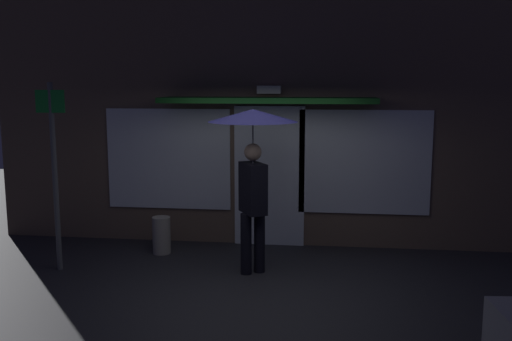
# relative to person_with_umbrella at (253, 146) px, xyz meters

# --- Properties ---
(ground_plane) EXTENTS (18.00, 18.00, 0.00)m
(ground_plane) POSITION_rel_person_with_umbrella_xyz_m (0.08, -0.81, -1.73)
(ground_plane) COLOR #26262B
(building_facade) EXTENTS (8.92, 1.00, 4.47)m
(building_facade) POSITION_rel_person_with_umbrella_xyz_m (0.08, 1.53, 0.48)
(building_facade) COLOR brown
(building_facade) RESTS_ON ground
(person_with_umbrella) EXTENTS (1.18, 1.18, 2.22)m
(person_with_umbrella) POSITION_rel_person_with_umbrella_xyz_m (0.00, 0.00, 0.00)
(person_with_umbrella) COLOR black
(person_with_umbrella) RESTS_ON ground
(street_sign_post) EXTENTS (0.40, 0.07, 2.56)m
(street_sign_post) POSITION_rel_person_with_umbrella_xyz_m (-2.67, -0.19, -0.28)
(street_sign_post) COLOR #595B60
(street_sign_post) RESTS_ON ground
(sidewalk_bollard) EXTENTS (0.27, 0.27, 0.56)m
(sidewalk_bollard) POSITION_rel_person_with_umbrella_xyz_m (-1.49, 0.71, -1.45)
(sidewalk_bollard) COLOR #9E998E
(sidewalk_bollard) RESTS_ON ground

